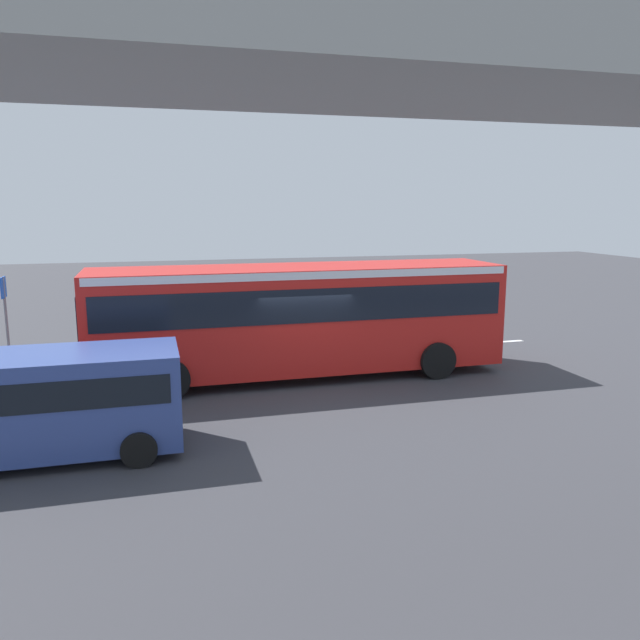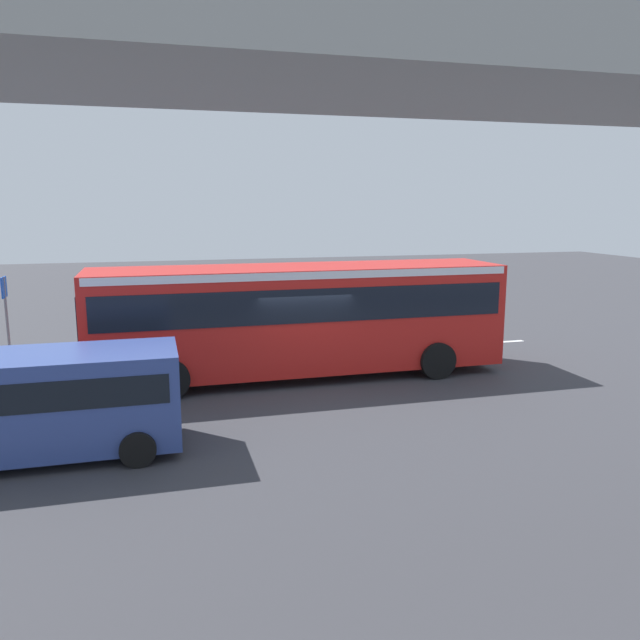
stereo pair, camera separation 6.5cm
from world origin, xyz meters
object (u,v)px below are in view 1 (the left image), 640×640
parked_van (52,398)px  pedestrian (76,383)px  traffic_sign (5,308)px  city_bus (299,311)px

parked_van → pedestrian: size_ratio=2.68×
parked_van → traffic_sign: bearing=-73.0°
traffic_sign → city_bus: bearing=161.6°
city_bus → parked_van: city_bus is taller
city_bus → traffic_sign: (8.10, -2.69, 0.01)m
parked_van → traffic_sign: 7.41m
parked_van → traffic_sign: traffic_sign is taller
city_bus → pedestrian: size_ratio=6.44×
pedestrian → parked_van: bearing=84.3°
city_bus → pedestrian: (5.75, 2.29, -1.00)m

